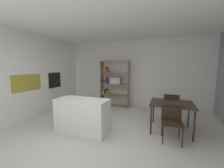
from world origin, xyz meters
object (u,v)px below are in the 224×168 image
object	(u,v)px
built_in_oven	(55,80)
dining_chair_near	(172,118)
kitchen_island	(83,115)
open_bookshelf	(114,82)
dining_table	(172,106)
dining_chair_far	(171,106)

from	to	relation	value
built_in_oven	dining_chair_near	xyz separation A→B (m)	(4.26, -0.82, -0.66)
built_in_oven	kitchen_island	xyz separation A→B (m)	(2.07, -1.22, -0.76)
open_bookshelf	dining_table	world-z (taller)	open_bookshelf
built_in_oven	dining_chair_far	distance (m)	4.33
dining_table	dining_chair_far	bearing A→B (deg)	89.42
open_bookshelf	kitchen_island	bearing A→B (deg)	-88.26
open_bookshelf	dining_chair_far	size ratio (longest dim) A/B	2.14
dining_table	dining_chair_near	world-z (taller)	dining_chair_near
open_bookshelf	built_in_oven	bearing A→B (deg)	-145.32
built_in_oven	dining_chair_near	world-z (taller)	built_in_oven
dining_table	kitchen_island	bearing A→B (deg)	-158.04
dining_chair_near	dining_chair_far	xyz separation A→B (m)	(0.01, 0.97, 0.01)
dining_chair_far	dining_table	bearing A→B (deg)	86.54
open_bookshelf	dining_table	size ratio (longest dim) A/B	1.84
dining_chair_near	built_in_oven	bearing A→B (deg)	165.21
open_bookshelf	dining_table	distance (m)	2.87
kitchen_island	dining_table	size ratio (longest dim) A/B	1.30
open_bookshelf	dining_chair_near	distance (m)	3.20
built_in_oven	dining_chair_far	size ratio (longest dim) A/B	0.64
dining_table	open_bookshelf	bearing A→B (deg)	143.13
open_bookshelf	dining_chair_near	world-z (taller)	open_bookshelf
kitchen_island	open_bookshelf	size ratio (longest dim) A/B	0.71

